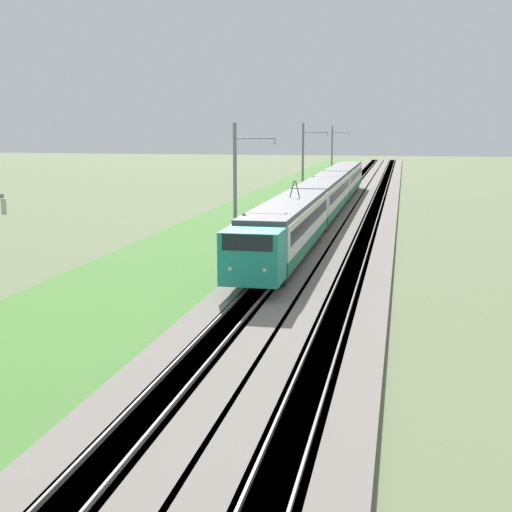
# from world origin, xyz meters

# --- Properties ---
(ballast_main) EXTENTS (240.00, 4.40, 0.30)m
(ballast_main) POSITION_xyz_m (50.00, 0.00, 0.15)
(ballast_main) COLOR gray
(ballast_main) RESTS_ON ground
(ballast_adjacent) EXTENTS (240.00, 4.40, 0.30)m
(ballast_adjacent) POSITION_xyz_m (50.00, -4.22, 0.15)
(ballast_adjacent) COLOR gray
(ballast_adjacent) RESTS_ON ground
(track_main) EXTENTS (240.00, 1.57, 0.45)m
(track_main) POSITION_xyz_m (50.00, 0.00, 0.16)
(track_main) COLOR #4C4238
(track_main) RESTS_ON ground
(track_adjacent) EXTENTS (240.00, 1.57, 0.45)m
(track_adjacent) POSITION_xyz_m (50.00, -4.22, 0.16)
(track_adjacent) COLOR #4C4238
(track_adjacent) RESTS_ON ground
(grass_verge) EXTENTS (240.00, 12.41, 0.12)m
(grass_verge) POSITION_xyz_m (50.00, 5.60, 0.06)
(grass_verge) COLOR #4C8438
(grass_verge) RESTS_ON ground
(passenger_train) EXTENTS (63.56, 2.97, 4.85)m
(passenger_train) POSITION_xyz_m (57.77, 0.00, 2.26)
(passenger_train) COLOR teal
(passenger_train) RESTS_ON ground
(catenary_mast_mid) EXTENTS (0.22, 2.56, 8.52)m
(catenary_mast_mid) POSITION_xyz_m (35.82, 2.89, 4.40)
(catenary_mast_mid) COLOR slate
(catenary_mast_mid) RESTS_ON ground
(catenary_mast_far) EXTENTS (0.22, 2.56, 8.61)m
(catenary_mast_far) POSITION_xyz_m (64.93, 2.90, 4.45)
(catenary_mast_far) COLOR slate
(catenary_mast_far) RESTS_ON ground
(catenary_mast_distant) EXTENTS (0.22, 2.56, 8.31)m
(catenary_mast_distant) POSITION_xyz_m (94.05, 2.89, 4.30)
(catenary_mast_distant) COLOR slate
(catenary_mast_distant) RESTS_ON ground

